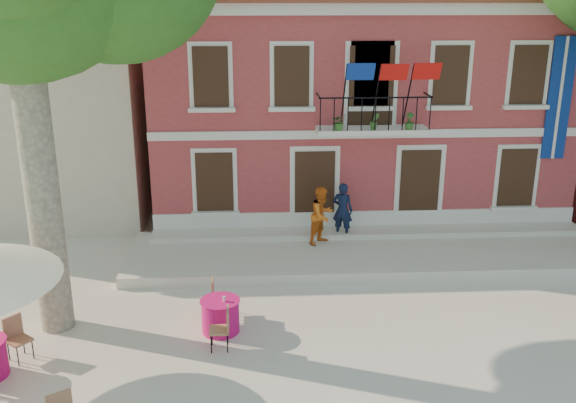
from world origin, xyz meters
The scene contains 7 objects.
ground centered at (0.00, 0.00, 0.00)m, with size 90.00×90.00×0.00m, color beige.
main_building centered at (2.00, 9.99, 3.78)m, with size 13.50×9.59×7.50m.
neighbor_west centered at (-9.50, 11.00, 3.22)m, with size 9.40×9.40×6.40m.
terrace centered at (2.00, 4.40, 0.15)m, with size 14.00×3.40×0.30m, color silver.
pedestrian_navy centered at (1.18, 5.39, 1.14)m, with size 0.61×0.40×1.67m, color #0F1934.
pedestrian_orange centered at (0.53, 4.93, 1.15)m, with size 0.83×0.64×1.70m, color orange.
cafe_table_3 centered at (-2.22, 0.43, 0.42)m, with size 0.90×1.93×0.95m.
Camera 1 is at (-1.40, -12.47, 7.26)m, focal length 40.00 mm.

